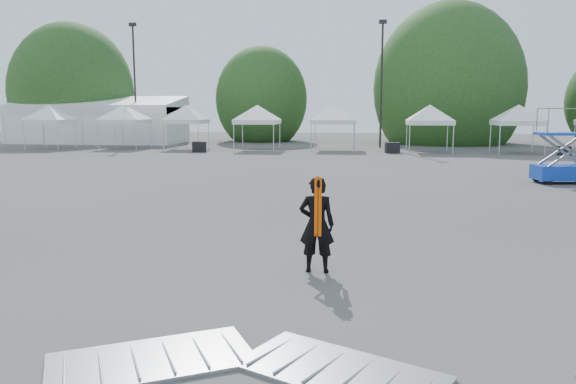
# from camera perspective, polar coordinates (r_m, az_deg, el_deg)

# --- Properties ---
(ground) EXTENTS (120.00, 120.00, 0.00)m
(ground) POSITION_cam_1_polar(r_m,az_deg,el_deg) (13.45, -0.56, -4.55)
(ground) COLOR #474442
(ground) RESTS_ON ground
(marquee) EXTENTS (15.00, 6.25, 4.23)m
(marquee) POSITION_cam_1_polar(r_m,az_deg,el_deg) (53.62, -18.70, 6.86)
(marquee) COLOR white
(marquee) RESTS_ON ground
(light_pole_west) EXTENTS (0.60, 0.25, 10.30)m
(light_pole_west) POSITION_cam_1_polar(r_m,az_deg,el_deg) (51.09, -15.32, 11.21)
(light_pole_west) COLOR black
(light_pole_west) RESTS_ON ground
(light_pole_east) EXTENTS (0.60, 0.25, 9.80)m
(light_pole_east) POSITION_cam_1_polar(r_m,az_deg,el_deg) (45.04, 9.49, 11.48)
(light_pole_east) COLOR black
(light_pole_east) RESTS_ON ground
(tree_far_w) EXTENTS (4.80, 4.80, 7.30)m
(tree_far_w) POSITION_cam_1_polar(r_m,az_deg,el_deg) (58.14, -21.06, 9.36)
(tree_far_w) COLOR #382314
(tree_far_w) RESTS_ON ground
(tree_mid_w) EXTENTS (4.16, 4.16, 6.33)m
(tree_mid_w) POSITION_cam_1_polar(r_m,az_deg,el_deg) (53.89, -2.70, 9.38)
(tree_mid_w) COLOR #382314
(tree_mid_w) RESTS_ON ground
(tree_mid_e) EXTENTS (5.12, 5.12, 7.79)m
(tree_mid_e) POSITION_cam_1_polar(r_m,az_deg,el_deg) (52.47, 15.94, 10.09)
(tree_mid_e) COLOR #382314
(tree_mid_e) RESTS_ON ground
(tent_a) EXTENTS (4.05, 4.05, 3.88)m
(tent_a) POSITION_cam_1_polar(r_m,az_deg,el_deg) (46.64, -23.12, 7.80)
(tent_a) COLOR silver
(tent_a) RESTS_ON ground
(tent_b) EXTENTS (4.54, 4.54, 3.88)m
(tent_b) POSITION_cam_1_polar(r_m,az_deg,el_deg) (45.57, -16.32, 8.13)
(tent_b) COLOR silver
(tent_b) RESTS_ON ground
(tent_c) EXTENTS (4.09, 4.09, 3.88)m
(tent_c) POSITION_cam_1_polar(r_m,az_deg,el_deg) (43.79, -10.33, 8.33)
(tent_c) COLOR silver
(tent_c) RESTS_ON ground
(tent_d) EXTENTS (4.39, 4.39, 3.88)m
(tent_d) POSITION_cam_1_polar(r_m,az_deg,el_deg) (41.76, -3.14, 8.46)
(tent_d) COLOR silver
(tent_d) RESTS_ON ground
(tent_e) EXTENTS (4.57, 4.57, 3.88)m
(tent_e) POSITION_cam_1_polar(r_m,az_deg,el_deg) (41.83, 4.69, 8.44)
(tent_e) COLOR silver
(tent_e) RESTS_ON ground
(tent_f) EXTENTS (4.39, 4.39, 3.88)m
(tent_f) POSITION_cam_1_polar(r_m,az_deg,el_deg) (40.86, 14.23, 8.22)
(tent_f) COLOR silver
(tent_f) RESTS_ON ground
(tent_g) EXTENTS (4.38, 4.38, 3.88)m
(tent_g) POSITION_cam_1_polar(r_m,az_deg,el_deg) (41.71, 22.37, 7.84)
(tent_g) COLOR silver
(tent_g) RESTS_ON ground
(man) EXTENTS (0.66, 0.43, 1.80)m
(man) POSITION_cam_1_polar(r_m,az_deg,el_deg) (10.41, 2.94, -3.31)
(man) COLOR black
(man) RESTS_ON ground
(scissor_lift) EXTENTS (2.53, 1.55, 3.06)m
(scissor_lift) POSITION_cam_1_polar(r_m,az_deg,el_deg) (25.63, 26.40, 4.24)
(scissor_lift) COLOR #0D2CAB
(scissor_lift) RESTS_ON ground
(barrier_left) EXTENTS (2.67, 2.21, 0.08)m
(barrier_left) POSITION_cam_1_polar(r_m,az_deg,el_deg) (7.23, -13.71, -16.18)
(barrier_left) COLOR #A7A9AF
(barrier_left) RESTS_ON ground
(barrier_mid) EXTENTS (2.61, 2.07, 0.07)m
(barrier_mid) POSITION_cam_1_polar(r_m,az_deg,el_deg) (6.79, 5.37, -17.68)
(barrier_mid) COLOR #A7A9AF
(barrier_mid) RESTS_ON ground
(crate_west) EXTENTS (1.10, 0.93, 0.74)m
(crate_west) POSITION_cam_1_polar(r_m,az_deg,el_deg) (40.42, -9.00, 4.56)
(crate_west) COLOR black
(crate_west) RESTS_ON ground
(crate_mid) EXTENTS (1.05, 0.87, 0.74)m
(crate_mid) POSITION_cam_1_polar(r_m,az_deg,el_deg) (39.65, 10.56, 4.45)
(crate_mid) COLOR black
(crate_mid) RESTS_ON ground
(crate_east) EXTENTS (0.82, 0.66, 0.60)m
(crate_east) POSITION_cam_1_polar(r_m,az_deg,el_deg) (41.40, 26.25, 3.78)
(crate_east) COLOR black
(crate_east) RESTS_ON ground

